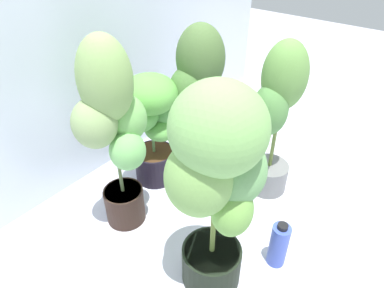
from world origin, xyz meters
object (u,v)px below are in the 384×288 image
(potted_plant_back_center, at_px, (152,121))
(potted_plant_back_right, at_px, (197,88))
(floor_fan, at_px, (247,113))
(potted_plant_front_right, at_px, (276,113))
(nutrient_bottle, at_px, (279,245))
(potted_plant_front_left, at_px, (218,177))
(potted_plant_back_left, at_px, (113,126))

(potted_plant_back_center, bearing_deg, potted_plant_back_right, -24.29)
(floor_fan, bearing_deg, potted_plant_back_center, 3.52)
(potted_plant_front_right, bearing_deg, nutrient_bottle, -145.73)
(potted_plant_back_right, relative_size, potted_plant_front_left, 0.94)
(potted_plant_front_right, bearing_deg, floor_fan, 48.74)
(potted_plant_back_right, relative_size, nutrient_bottle, 3.59)
(potted_plant_back_center, relative_size, nutrient_bottle, 2.69)
(potted_plant_front_right, height_order, nutrient_bottle, potted_plant_front_right)
(nutrient_bottle, bearing_deg, potted_plant_front_right, 34.27)
(potted_plant_front_left, relative_size, floor_fan, 2.27)
(potted_plant_front_left, bearing_deg, floor_fan, 23.19)
(floor_fan, bearing_deg, potted_plant_front_left, 51.41)
(potted_plant_front_left, bearing_deg, potted_plant_front_right, 8.39)
(potted_plant_back_right, bearing_deg, potted_plant_back_left, 179.43)
(potted_plant_front_left, distance_m, potted_plant_front_right, 0.67)
(floor_fan, xyz_separation_m, nutrient_bottle, (-0.67, -0.58, -0.17))
(nutrient_bottle, bearing_deg, floor_fan, 40.65)
(potted_plant_back_right, bearing_deg, floor_fan, -25.01)
(potted_plant_front_left, bearing_deg, nutrient_bottle, -36.80)
(potted_plant_back_right, height_order, potted_plant_back_left, potted_plant_back_left)
(potted_plant_back_left, height_order, floor_fan, potted_plant_back_left)
(potted_plant_back_right, relative_size, potted_plant_back_center, 1.33)
(potted_plant_back_left, xyz_separation_m, nutrient_bottle, (0.24, -0.73, -0.46))
(potted_plant_front_left, distance_m, potted_plant_back_left, 0.55)
(potted_plant_back_right, bearing_deg, nutrient_bottle, -115.42)
(potted_plant_back_right, xyz_separation_m, potted_plant_front_left, (-0.59, -0.55, 0.05))
(potted_plant_back_right, height_order, potted_plant_front_right, potted_plant_back_right)
(potted_plant_back_center, distance_m, nutrient_bottle, 0.89)
(potted_plant_back_center, bearing_deg, floor_fan, -24.70)
(potted_plant_back_center, bearing_deg, nutrient_bottle, -96.41)
(potted_plant_back_center, bearing_deg, potted_plant_front_right, -60.52)
(potted_plant_front_left, xyz_separation_m, potted_plant_front_right, (0.66, 0.10, -0.07))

